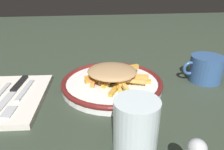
# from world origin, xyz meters

# --- Properties ---
(ground_plane) EXTENTS (2.60, 2.60, 0.00)m
(ground_plane) POSITION_xyz_m (0.00, 0.00, 0.00)
(ground_plane) COLOR #313C2F
(plate) EXTENTS (0.28, 0.28, 0.03)m
(plate) POSITION_xyz_m (0.00, 0.00, 0.01)
(plate) COLOR white
(plate) RESTS_ON ground_plane
(fries_heap) EXTENTS (0.20, 0.19, 0.04)m
(fries_heap) POSITION_xyz_m (0.00, -0.00, 0.04)
(fries_heap) COLOR gold
(fries_heap) RESTS_ON plate
(napkin) EXTENTS (0.18, 0.25, 0.01)m
(napkin) POSITION_xyz_m (0.26, 0.03, 0.01)
(napkin) COLOR silver
(napkin) RESTS_ON ground_plane
(fork) EXTENTS (0.04, 0.18, 0.00)m
(fork) POSITION_xyz_m (0.23, 0.05, 0.02)
(fork) COLOR silver
(fork) RESTS_ON napkin
(knife) EXTENTS (0.04, 0.21, 0.01)m
(knife) POSITION_xyz_m (0.26, 0.01, 0.02)
(knife) COLOR black
(knife) RESTS_ON napkin
(water_glass) EXTENTS (0.08, 0.08, 0.10)m
(water_glass) POSITION_xyz_m (-0.01, 0.24, 0.05)
(water_glass) COLOR silver
(water_glass) RESTS_ON ground_plane
(coffee_mug) EXTENTS (0.12, 0.09, 0.08)m
(coffee_mug) POSITION_xyz_m (-0.28, -0.01, 0.04)
(coffee_mug) COLOR #34578C
(coffee_mug) RESTS_ON ground_plane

